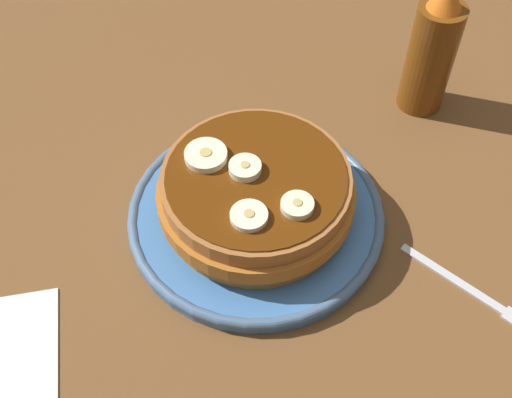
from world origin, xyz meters
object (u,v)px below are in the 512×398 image
pancake_stack (254,193)px  fork (480,295)px  banana_slice_3 (206,156)px  syrup_bottle (432,52)px  banana_slice_1 (249,216)px  plate (256,214)px  banana_slice_0 (245,168)px  banana_slice_2 (297,206)px

pancake_stack → fork: size_ratio=1.64×
banana_slice_3 → syrup_bottle: 24.72cm
banana_slice_1 → syrup_bottle: bearing=131.0°
plate → fork: 19.63cm
banana_slice_0 → syrup_bottle: bearing=122.4°
banana_slice_1 → syrup_bottle: size_ratio=0.21×
plate → banana_slice_3: bearing=-121.3°
banana_slice_2 → plate: bearing=-143.8°
banana_slice_1 → banana_slice_3: banana_slice_3 is taller
pancake_stack → banana_slice_0: size_ratio=6.34×
banana_slice_2 → syrup_bottle: syrup_bottle is taller
banana_slice_0 → banana_slice_2: 5.54cm
banana_slice_1 → fork: 19.86cm
fork → syrup_bottle: size_ratio=0.73×
pancake_stack → fork: bearing=59.4°
banana_slice_2 → banana_slice_0: bearing=-140.3°
banana_slice_2 → syrup_bottle: bearing=136.3°
plate → banana_slice_2: 7.24cm
fork → plate: bearing=-120.4°
banana_slice_1 → plate: bearing=165.6°
banana_slice_2 → syrup_bottle: 22.89cm
banana_slice_1 → fork: size_ratio=0.28×
banana_slice_2 → fork: banana_slice_2 is taller
banana_slice_0 → fork: banana_slice_0 is taller
banana_slice_3 → banana_slice_2: bearing=47.3°
banana_slice_0 → banana_slice_1: bearing=-3.2°
banana_slice_2 → fork: 16.68cm
plate → banana_slice_0: size_ratio=8.33×
banana_slice_1 → fork: bearing=72.4°
plate → fork: bearing=59.6°
banana_slice_1 → banana_slice_2: size_ratio=1.12×
banana_slice_2 → banana_slice_3: same height
pancake_stack → banana_slice_3: size_ratio=4.77×
pancake_stack → banana_slice_1: (4.35, -0.96, 2.64)cm
pancake_stack → syrup_bottle: bearing=124.2°
banana_slice_3 → fork: bearing=59.4°
plate → banana_slice_0: banana_slice_0 is taller
banana_slice_1 → fork: banana_slice_1 is taller
banana_slice_1 → banana_slice_3: 7.11cm
fork → banana_slice_3: bearing=-120.6°
banana_slice_0 → banana_slice_1: size_ratio=0.91×
banana_slice_2 → banana_slice_3: (-6.06, -6.57, 0.02)cm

